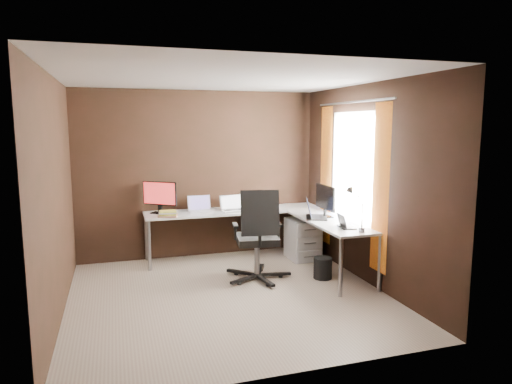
% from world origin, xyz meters
% --- Properties ---
extents(room, '(3.60, 3.60, 2.50)m').
position_xyz_m(room, '(0.34, 0.07, 1.28)').
color(room, tan).
rests_on(room, ground).
extents(desk, '(2.65, 2.25, 0.73)m').
position_xyz_m(desk, '(0.84, 1.04, 0.68)').
color(desk, silver).
rests_on(desk, ground).
extents(drawer_pedestal, '(0.42, 0.50, 0.60)m').
position_xyz_m(drawer_pedestal, '(1.43, 1.15, 0.30)').
color(drawer_pedestal, silver).
rests_on(drawer_pedestal, ground).
extents(monitor_left, '(0.44, 0.33, 0.46)m').
position_xyz_m(monitor_left, '(-0.62, 1.58, 0.99)').
color(monitor_left, black).
rests_on(monitor_left, desk).
extents(monitor_right, '(0.13, 0.54, 0.45)m').
position_xyz_m(monitor_right, '(1.53, 0.63, 0.98)').
color(monitor_right, black).
rests_on(monitor_right, desk).
extents(laptop_white, '(0.35, 0.25, 0.23)m').
position_xyz_m(laptop_white, '(-0.04, 1.56, 0.78)').
color(laptop_white, silver).
rests_on(laptop_white, desk).
extents(laptop_silver, '(0.36, 0.28, 0.23)m').
position_xyz_m(laptop_silver, '(0.42, 1.45, 0.78)').
color(laptop_silver, silver).
rests_on(laptop_silver, desk).
extents(laptop_black_big, '(0.41, 0.47, 0.26)m').
position_xyz_m(laptop_black_big, '(1.36, 0.62, 0.79)').
color(laptop_black_big, black).
rests_on(laptop_black_big, desk).
extents(laptop_black_small, '(0.21, 0.27, 0.17)m').
position_xyz_m(laptop_black_small, '(1.47, -0.05, 0.77)').
color(laptop_black_small, black).
rests_on(laptop_black_small, desk).
extents(book_stack, '(0.29, 0.26, 0.08)m').
position_xyz_m(book_stack, '(-0.54, 1.30, 0.77)').
color(book_stack, '#AB725C').
rests_on(book_stack, desk).
extents(mouse_left, '(0.10, 0.08, 0.04)m').
position_xyz_m(mouse_left, '(-0.54, 1.37, 0.75)').
color(mouse_left, black).
rests_on(mouse_left, desk).
extents(mouse_corner, '(0.11, 0.08, 0.04)m').
position_xyz_m(mouse_corner, '(1.00, 1.30, 0.75)').
color(mouse_corner, black).
rests_on(mouse_corner, desk).
extents(desk_lamp, '(0.18, 0.21, 0.53)m').
position_xyz_m(desk_lamp, '(1.49, -0.25, 1.06)').
color(desk_lamp, slate).
rests_on(desk_lamp, desk).
extents(office_chair, '(0.67, 0.68, 1.20)m').
position_xyz_m(office_chair, '(0.50, 0.44, 0.35)').
color(office_chair, black).
rests_on(office_chair, ground).
extents(wastebasket, '(0.29, 0.29, 0.28)m').
position_xyz_m(wastebasket, '(1.33, 0.24, 0.14)').
color(wastebasket, black).
rests_on(wastebasket, ground).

